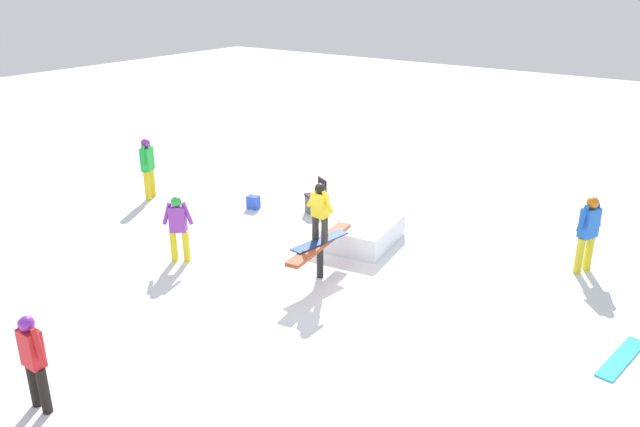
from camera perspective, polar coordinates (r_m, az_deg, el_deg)
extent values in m
plane|color=white|center=(12.61, 0.00, -5.81)|extent=(60.00, 60.00, 0.00)
cylinder|color=black|center=(12.45, 0.00, -4.40)|extent=(0.14, 0.14, 0.69)
cube|color=#A53F1E|center=(12.29, 0.00, -2.78)|extent=(2.28, 0.60, 0.08)
cube|color=white|center=(14.09, 3.67, -1.68)|extent=(1.99, 1.74, 0.52)
cube|color=navy|center=(12.27, 0.00, -2.55)|extent=(1.41, 0.46, 0.03)
cylinder|color=#322E2A|center=(12.24, -0.42, -1.24)|extent=(0.13, 0.13, 0.51)
cylinder|color=#322E2A|center=(12.09, 0.43, -1.55)|extent=(0.13, 0.13, 0.51)
cube|color=yellow|center=(11.99, 0.00, 0.78)|extent=(0.24, 0.34, 0.48)
cylinder|color=yellow|center=(12.08, -0.69, 1.48)|extent=(0.12, 0.31, 0.44)
cylinder|color=yellow|center=(11.82, 0.70, 1.03)|extent=(0.12, 0.31, 0.44)
sphere|color=black|center=(11.87, 0.00, 2.32)|extent=(0.20, 0.20, 0.20)
cylinder|color=yellow|center=(17.31, -15.51, 2.46)|extent=(0.16, 0.16, 0.79)
cylinder|color=yellow|center=(17.56, -15.11, 2.77)|extent=(0.16, 0.16, 0.79)
cube|color=green|center=(17.23, -15.53, 4.83)|extent=(0.44, 0.37, 0.62)
cylinder|color=green|center=(16.99, -15.91, 5.05)|extent=(0.25, 0.18, 0.55)
cylinder|color=green|center=(17.40, -15.25, 5.49)|extent=(0.25, 0.18, 0.55)
sphere|color=purple|center=(17.12, -15.67, 6.21)|extent=(0.24, 0.24, 0.24)
cylinder|color=black|center=(9.68, -23.91, -14.58)|extent=(0.14, 0.14, 0.71)
cylinder|color=black|center=(9.87, -24.70, -13.95)|extent=(0.14, 0.14, 0.71)
cube|color=red|center=(9.44, -24.89, -11.10)|extent=(0.21, 0.34, 0.55)
cylinder|color=red|center=(9.22, -24.36, -10.93)|extent=(0.09, 0.19, 0.49)
cylinder|color=red|center=(9.55, -25.63, -10.00)|extent=(0.09, 0.19, 0.49)
sphere|color=purple|center=(9.26, -25.26, -9.08)|extent=(0.21, 0.21, 0.21)
cylinder|color=yellow|center=(13.50, -13.22, -2.91)|extent=(0.14, 0.14, 0.68)
cylinder|color=yellow|center=(13.44, -12.13, -2.93)|extent=(0.14, 0.14, 0.68)
cube|color=purple|center=(13.24, -12.89, -0.49)|extent=(0.37, 0.40, 0.55)
cylinder|color=purple|center=(13.24, -13.82, 0.01)|extent=(0.20, 0.23, 0.49)
cylinder|color=purple|center=(13.15, -12.03, 0.01)|extent=(0.20, 0.23, 0.49)
sphere|color=green|center=(13.10, -13.02, 1.07)|extent=(0.22, 0.22, 0.22)
cylinder|color=gold|center=(13.88, 23.36, -3.30)|extent=(0.16, 0.16, 0.77)
cylinder|color=gold|center=(13.65, 22.63, -3.58)|extent=(0.16, 0.16, 0.77)
cube|color=blue|center=(13.51, 23.41, -0.78)|extent=(0.43, 0.36, 0.61)
cylinder|color=blue|center=(13.65, 24.07, -0.05)|extent=(0.26, 0.18, 0.55)
cylinder|color=blue|center=(13.28, 22.89, -0.43)|extent=(0.26, 0.18, 0.55)
sphere|color=orange|center=(13.37, 23.67, 0.92)|extent=(0.24, 0.24, 0.24)
cube|color=#30B3D4|center=(11.21, 25.83, -11.82)|extent=(1.52, 0.49, 0.02)
cube|color=#3F3F44|center=(15.76, -1.04, 0.75)|extent=(0.22, 0.36, 0.44)
cube|color=#3F3F44|center=(15.90, 0.14, 0.95)|extent=(0.22, 0.36, 0.44)
cube|color=black|center=(15.75, -0.45, 1.67)|extent=(0.60, 0.60, 0.04)
cube|color=black|center=(15.76, 0.20, 2.53)|extent=(0.24, 0.40, 0.40)
cube|color=blue|center=(16.21, -6.12, 1.03)|extent=(0.26, 0.33, 0.34)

